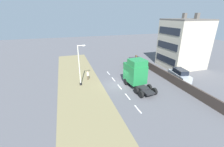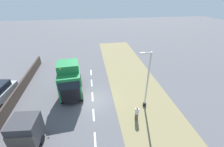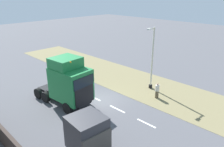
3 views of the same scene
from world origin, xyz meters
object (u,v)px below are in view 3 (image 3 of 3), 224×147
(lamp_post, at_px, (152,62))
(pedestrian, at_px, (157,91))
(lorry_cab, at_px, (69,82))
(flatbed_truck, at_px, (91,139))

(lamp_post, relative_size, pedestrian, 4.17)
(lorry_cab, xyz_separation_m, flatbed_truck, (3.09, 6.74, -0.82))
(flatbed_truck, distance_m, lamp_post, 12.06)
(lamp_post, bearing_deg, flatbed_truck, 17.69)
(lorry_cab, distance_m, pedestrian, 8.57)
(lamp_post, height_order, pedestrian, lamp_post)
(flatbed_truck, xyz_separation_m, pedestrian, (-9.95, -1.82, -0.68))
(lorry_cab, relative_size, flatbed_truck, 1.05)
(flatbed_truck, bearing_deg, lamp_post, 22.51)
(lorry_cab, height_order, pedestrian, lorry_cab)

